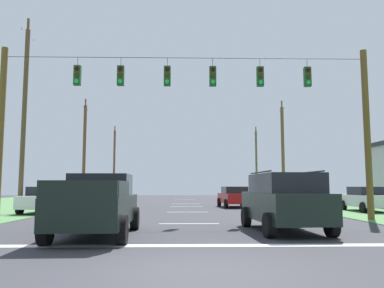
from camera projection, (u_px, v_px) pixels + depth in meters
The scene contains 18 objects.
ground_plane at pixel (196, 272), 7.14m from camera, with size 120.00×120.00×0.00m, color #333338.
stop_bar_stripe at pixel (192, 245), 10.25m from camera, with size 14.68×0.45×0.01m, color white.
lane_dash_0 at pixel (189, 224), 16.21m from camera, with size 0.15×2.50×0.01m, color white.
lane_dash_1 at pixel (187, 212), 23.47m from camera, with size 0.15×2.50×0.01m, color white.
lane_dash_2 at pixel (186, 207), 29.59m from camera, with size 0.15×2.50×0.01m, color white.
lane_dash_3 at pixel (186, 204), 34.33m from camera, with size 0.15×2.50×0.01m, color white.
lane_dash_4 at pixel (185, 199), 46.06m from camera, with size 0.15×2.50×0.01m, color white.
overhead_signal_span at pixel (187, 118), 18.33m from camera, with size 17.47×0.31×8.09m.
pickup_truck at pixel (98, 205), 12.29m from camera, with size 2.42×5.46×1.95m.
suv_black at pixel (284, 200), 13.50m from camera, with size 2.42×4.90×2.05m.
distant_car_crossing_white at pixel (47, 199), 22.57m from camera, with size 2.24×4.41×1.52m.
distant_car_oncoming at pixel (234, 196), 28.90m from camera, with size 2.29×4.43×1.52m.
distant_car_far_parked at pixel (367, 199), 23.83m from camera, with size 2.05×4.31×1.52m.
utility_pole_mid_right at pixel (283, 153), 37.93m from camera, with size 0.31×1.76×9.93m.
utility_pole_far_right at pixel (256, 162), 52.77m from camera, with size 0.27×1.88×9.65m.
utility_pole_mid_left at pixel (24, 116), 22.21m from camera, with size 0.26×1.83×11.32m.
utility_pole_far_left at pixel (84, 152), 36.49m from camera, with size 0.29×1.73×9.79m.
utility_pole_distant_right at pixel (114, 162), 52.18m from camera, with size 0.28×1.76×9.65m.
Camera 1 is at (-0.23, -7.35, 1.56)m, focal length 36.53 mm.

